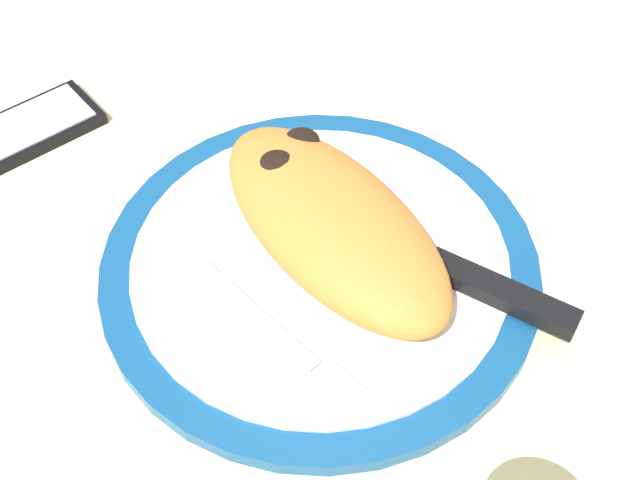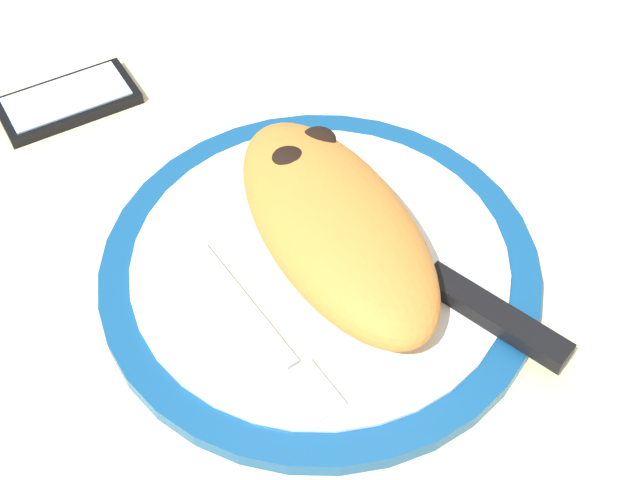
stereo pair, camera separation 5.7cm
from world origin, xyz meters
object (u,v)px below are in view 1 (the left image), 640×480
plate (320,265)px  fork (292,346)px  smartphone (29,129)px  calzone (334,224)px  knife (464,277)px

plate → fork: (3.85, -6.81, 1.01)cm
fork → smartphone: size_ratio=1.31×
smartphone → fork: bearing=-1.4°
calzone → plate: bearing=-92.3°
fork → plate: bearing=119.5°
fork → knife: (4.91, 12.12, 0.30)cm
plate → fork: fork is taller
knife → calzone: bearing=-155.7°
plate → calzone: calzone is taller
plate → fork: 7.89cm
knife → smartphone: bearing=-162.9°
plate → knife: bearing=31.2°
smartphone → knife: bearing=17.1°
calzone → smartphone: calzone is taller
calzone → smartphone: bearing=-165.3°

